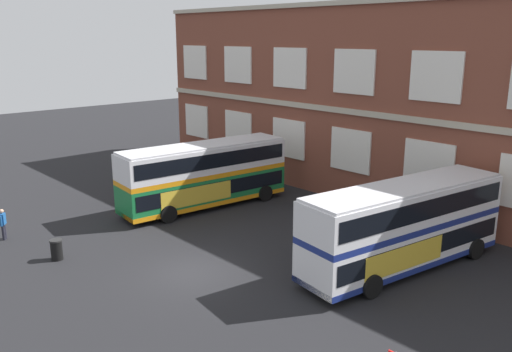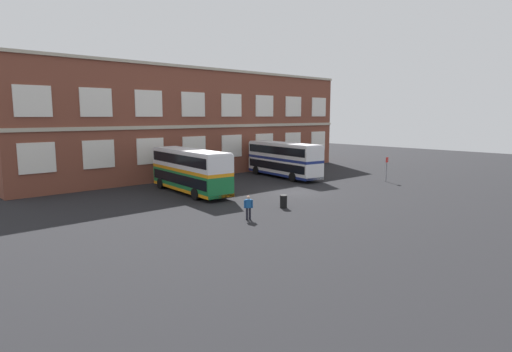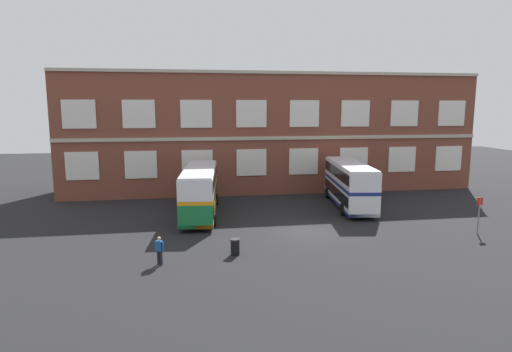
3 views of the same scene
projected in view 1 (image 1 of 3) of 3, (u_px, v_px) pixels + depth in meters
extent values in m
plane|color=black|center=(225.00, 260.00, 25.97)|extent=(120.00, 120.00, 0.00)
cube|color=brown|center=(426.00, 106.00, 34.16)|extent=(44.27, 8.00, 12.42)
cube|color=#B2A893|center=(389.00, 117.00, 31.56)|extent=(44.27, 0.16, 0.36)
cube|color=silver|center=(197.00, 121.00, 46.04)|extent=(3.10, 0.12, 2.73)
cube|color=silver|center=(238.00, 129.00, 42.08)|extent=(3.10, 0.12, 2.73)
cube|color=silver|center=(289.00, 139.00, 38.13)|extent=(3.10, 0.12, 2.73)
cube|color=silver|center=(350.00, 150.00, 34.18)|extent=(3.10, 0.12, 2.73)
cube|color=silver|center=(428.00, 165.00, 30.23)|extent=(3.10, 0.12, 2.73)
cube|color=silver|center=(195.00, 62.00, 44.77)|extent=(3.10, 0.12, 2.73)
cube|color=silver|center=(238.00, 65.00, 40.82)|extent=(3.10, 0.12, 2.73)
cube|color=silver|center=(290.00, 68.00, 36.87)|extent=(3.10, 0.12, 2.73)
cube|color=silver|center=(354.00, 72.00, 32.92)|extent=(3.10, 0.12, 2.73)
cube|color=silver|center=(436.00, 77.00, 28.96)|extent=(3.10, 0.12, 2.73)
cube|color=#197038|center=(205.00, 188.00, 33.82)|extent=(3.60, 11.19, 1.75)
cube|color=black|center=(205.00, 185.00, 33.76)|extent=(3.60, 10.76, 0.90)
cube|color=orange|center=(204.00, 173.00, 33.56)|extent=(3.60, 11.19, 0.30)
cube|color=silver|center=(204.00, 158.00, 33.32)|extent=(3.60, 11.19, 1.55)
cube|color=black|center=(204.00, 157.00, 33.30)|extent=(3.60, 10.76, 0.90)
cube|color=orange|center=(205.00, 199.00, 34.00)|extent=(3.62, 11.20, 0.28)
cube|color=silver|center=(204.00, 145.00, 33.11)|extent=(3.48, 10.97, 0.12)
cube|color=gold|center=(197.00, 195.00, 32.03)|extent=(0.50, 4.82, 1.10)
cube|color=yellow|center=(272.00, 142.00, 36.39)|extent=(1.66, 0.22, 0.40)
cylinder|color=black|center=(265.00, 193.00, 35.24)|extent=(0.42, 1.07, 1.04)
cylinder|color=black|center=(243.00, 185.00, 37.22)|extent=(0.42, 1.07, 1.04)
cylinder|color=black|center=(168.00, 214.00, 31.09)|extent=(0.42, 1.07, 1.04)
cylinder|color=black|center=(149.00, 203.00, 33.07)|extent=(0.42, 1.07, 1.04)
cube|color=silver|center=(403.00, 244.00, 24.78)|extent=(4.10, 11.25, 1.75)
cube|color=black|center=(403.00, 240.00, 24.72)|extent=(4.07, 10.82, 0.90)
cube|color=navy|center=(404.00, 223.00, 24.51)|extent=(4.10, 11.25, 0.30)
cube|color=silver|center=(406.00, 204.00, 24.28)|extent=(4.10, 11.25, 1.55)
cube|color=black|center=(406.00, 202.00, 24.26)|extent=(4.07, 10.82, 0.90)
cube|color=navy|center=(401.00, 258.00, 24.96)|extent=(4.12, 11.25, 0.28)
cube|color=silver|center=(407.00, 186.00, 24.07)|extent=(3.96, 11.02, 0.12)
cube|color=gold|center=(405.00, 258.00, 23.00)|extent=(0.72, 4.79, 1.10)
cube|color=yellow|center=(478.00, 178.00, 27.14)|extent=(1.65, 0.30, 0.40)
cylinder|color=black|center=(475.00, 249.00, 26.03)|extent=(0.47, 1.08, 1.04)
cylinder|color=black|center=(432.00, 233.00, 28.07)|extent=(0.47, 1.08, 1.04)
cylinder|color=black|center=(372.00, 286.00, 22.14)|extent=(0.47, 1.08, 1.04)
cylinder|color=black|center=(330.00, 265.00, 24.18)|extent=(0.47, 1.08, 1.04)
cylinder|color=black|center=(5.00, 231.00, 28.64)|extent=(0.22, 0.22, 0.85)
cylinder|color=black|center=(3.00, 232.00, 28.44)|extent=(0.22, 0.22, 0.85)
cube|color=#194C8C|center=(2.00, 219.00, 28.36)|extent=(0.47, 0.43, 0.60)
cylinder|color=#194C8C|center=(4.00, 218.00, 28.61)|extent=(0.15, 0.15, 0.57)
cylinder|color=#194C8C|center=(1.00, 221.00, 28.11)|extent=(0.15, 0.15, 0.57)
sphere|color=tan|center=(1.00, 211.00, 28.24)|extent=(0.22, 0.22, 0.22)
cylinder|color=black|center=(57.00, 250.00, 25.94)|extent=(0.56, 0.56, 0.95)
cylinder|color=black|center=(56.00, 241.00, 25.81)|extent=(0.60, 0.60, 0.08)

